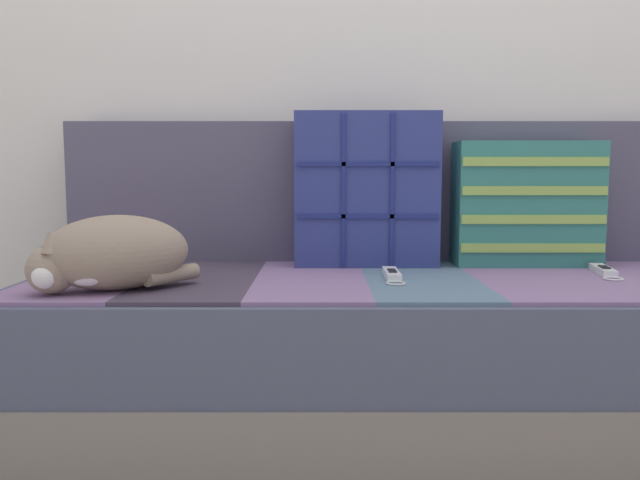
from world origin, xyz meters
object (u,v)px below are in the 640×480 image
object	(u,v)px
throw_pillow_striped	(525,204)
sleeping_cat	(108,255)
couch	(414,344)
game_remote_near	(391,275)
throw_pillow_quilted	(365,190)
game_remote_far	(602,271)

from	to	relation	value
throw_pillow_striped	sleeping_cat	world-z (taller)	throw_pillow_striped
couch	game_remote_near	bearing A→B (deg)	-143.02
couch	sleeping_cat	bearing A→B (deg)	-162.88
throw_pillow_quilted	game_remote_near	distance (m)	0.32
throw_pillow_quilted	sleeping_cat	xyz separation A→B (m)	(-0.61, -0.40, -0.14)
game_remote_near	couch	bearing A→B (deg)	36.98
game_remote_near	sleeping_cat	bearing A→B (deg)	-165.44
couch	sleeping_cat	distance (m)	0.81
game_remote_far	throw_pillow_striped	bearing A→B (deg)	132.96
throw_pillow_striped	sleeping_cat	distance (m)	1.15
throw_pillow_quilted	throw_pillow_striped	distance (m)	0.47
couch	game_remote_near	distance (m)	0.22
throw_pillow_quilted	throw_pillow_striped	world-z (taller)	throw_pillow_quilted
throw_pillow_striped	game_remote_far	xyz separation A→B (m)	(0.16, -0.17, -0.17)
couch	throw_pillow_striped	xyz separation A→B (m)	(0.34, 0.18, 0.37)
throw_pillow_quilted	game_remote_far	distance (m)	0.68
game_remote_near	game_remote_far	xyz separation A→B (m)	(0.57, 0.06, 0.00)
throw_pillow_quilted	throw_pillow_striped	xyz separation A→B (m)	(0.46, -0.00, -0.04)
couch	game_remote_far	size ratio (longest dim) A/B	10.07
sleeping_cat	game_remote_far	xyz separation A→B (m)	(1.23, 0.24, -0.07)
throw_pillow_striped	game_remote_far	distance (m)	0.28
throw_pillow_quilted	game_remote_near	size ratio (longest dim) A/B	2.18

